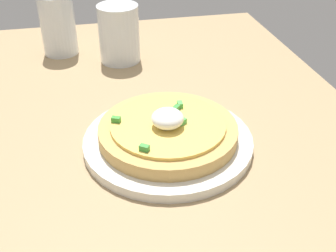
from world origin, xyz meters
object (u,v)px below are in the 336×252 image
Objects in this scene: plate at (168,141)px; pizza at (168,130)px; cup_near at (119,36)px; cup_far at (58,28)px.

pizza reaches higher than plate.
pizza is at bearing 158.24° from plate.
cup_far reaches higher than cup_near.
plate is 42.26cm from cup_far.
pizza is at bearing -173.98° from cup_near.
cup_far is at bearing 21.92° from pizza.
pizza is 1.62× the size of cup_far.
plate is 2.12cm from pizza.
plate is at bearing -21.76° from pizza.
cup_near is (32.25, 3.42, 4.58)cm from plate.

